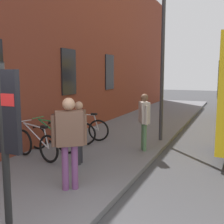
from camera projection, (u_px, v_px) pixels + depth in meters
name	position (u px, v px, depth m)	size (l,w,h in m)	color
ground	(200.00, 149.00, 8.76)	(60.00, 60.00, 0.00)	#38383A
sidewalk_pavement	(137.00, 128.00, 11.66)	(24.00, 3.50, 0.12)	slate
station_facade	(103.00, 43.00, 12.86)	(22.00, 0.65, 7.46)	brown
bicycle_by_door	(36.00, 144.00, 7.28)	(0.59, 1.73, 0.97)	black
bicycle_far_end	(52.00, 138.00, 7.95)	(0.48, 1.77, 0.97)	black
bicycle_nearest_sign	(69.00, 132.00, 8.78)	(0.54, 1.75, 0.97)	black
bicycle_beside_lamp	(84.00, 129.00, 9.33)	(0.48, 1.76, 0.97)	black
transit_info_sign	(3.00, 123.00, 3.66)	(0.10, 0.55, 2.40)	black
pedestrian_crossing_street	(144.00, 116.00, 8.01)	(0.56, 0.44, 1.66)	#4C724C
pedestrian_near_bus	(79.00, 126.00, 6.80)	(0.59, 0.31, 1.57)	#26262D
pedestrian_by_facade	(69.00, 134.00, 5.27)	(0.52, 0.56, 1.80)	#723F72
street_lamp	(163.00, 43.00, 8.93)	(0.28, 0.28, 5.43)	#333338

